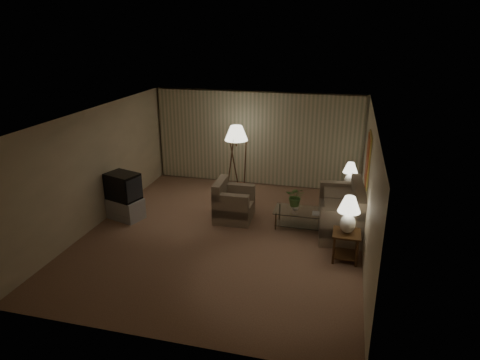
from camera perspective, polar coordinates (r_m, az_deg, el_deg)
name	(u,v)px	position (r m, az deg, el deg)	size (l,w,h in m)	color
ground	(223,235)	(9.64, -2.23, -7.28)	(7.00, 7.00, 0.00)	#A4765A
room_shell	(241,142)	(10.37, 0.13, 5.08)	(6.04, 7.02, 2.72)	beige
sofa	(340,213)	(9.96, 13.25, -4.26)	(2.02, 1.24, 0.83)	gray
armchair	(234,204)	(10.22, -0.80, -3.27)	(0.96, 0.92, 0.76)	gray
side_table_near	(346,241)	(8.74, 13.95, -7.91)	(0.54, 0.54, 0.60)	#371C0F
side_table_far	(348,194)	(11.12, 14.22, -1.84)	(0.48, 0.40, 0.60)	#371C0F
table_lamp_near	(349,212)	(8.47, 14.31, -4.11)	(0.44, 0.44, 0.76)	white
table_lamp_far	(350,173)	(10.93, 14.47, 0.97)	(0.37, 0.37, 0.63)	white
coffee_table	(301,216)	(9.96, 8.17, -4.77)	(1.23, 0.67, 0.41)	silver
tv_cabinet	(125,208)	(10.70, -15.07, -3.66)	(0.97, 0.76, 0.50)	#959598
crt_tv	(123,186)	(10.49, -15.34, -0.81)	(0.86, 0.72, 0.63)	black
floor_lamp	(236,159)	(11.59, -0.49, 2.85)	(0.62, 0.62, 1.91)	#371C0F
ottoman	(239,193)	(11.41, -0.10, -1.74)	(0.58, 0.58, 0.39)	#AA5339
vase	(295,207)	(9.88, 7.37, -3.53)	(0.16, 0.16, 0.17)	white
flowers	(296,194)	(9.76, 7.45, -1.82)	(0.42, 0.37, 0.47)	#4A7433
book	(312,213)	(9.79, 9.60, -4.37)	(0.17, 0.23, 0.02)	olive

